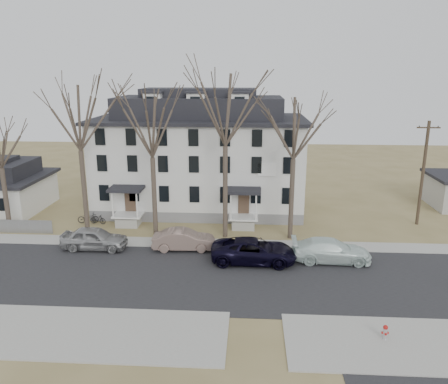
# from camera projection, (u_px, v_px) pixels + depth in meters

# --- Properties ---
(ground) EXTENTS (120.00, 120.00, 0.00)m
(ground) POSITION_uv_depth(u_px,v_px,m) (201.00, 291.00, 27.96)
(ground) COLOR olive
(ground) RESTS_ON ground
(main_road) EXTENTS (120.00, 10.00, 0.04)m
(main_road) POSITION_uv_depth(u_px,v_px,m) (204.00, 277.00, 29.89)
(main_road) COLOR #27272A
(main_road) RESTS_ON ground
(far_sidewalk) EXTENTS (120.00, 2.00, 0.08)m
(far_sidewalk) POSITION_uv_depth(u_px,v_px,m) (212.00, 244.00, 35.66)
(far_sidewalk) COLOR #A09F97
(far_sidewalk) RESTS_ON ground
(near_sidewalk_right) EXTENTS (14.00, 5.00, 0.08)m
(near_sidewalk_right) POSITION_uv_depth(u_px,v_px,m) (421.00, 346.00, 22.44)
(near_sidewalk_right) COLOR #A09F97
(near_sidewalk_right) RESTS_ON ground
(near_sidewalk_left) EXTENTS (20.00, 5.00, 0.08)m
(near_sidewalk_left) POSITION_uv_depth(u_px,v_px,m) (43.00, 332.00, 23.63)
(near_sidewalk_left) COLOR #A09F97
(near_sidewalk_left) RESTS_ON ground
(yellow_curb) EXTENTS (14.00, 0.25, 0.06)m
(yellow_curb) POSITION_uv_depth(u_px,v_px,m) (274.00, 250.00, 34.49)
(yellow_curb) COLOR gold
(yellow_curb) RESTS_ON ground
(boarding_house) EXTENTS (20.80, 12.36, 12.05)m
(boarding_house) POSITION_uv_depth(u_px,v_px,m) (200.00, 156.00, 43.92)
(boarding_house) COLOR slate
(boarding_house) RESTS_ON ground
(small_house) EXTENTS (8.70, 8.70, 5.00)m
(small_house) POSITION_uv_depth(u_px,v_px,m) (2.00, 188.00, 44.06)
(small_house) COLOR silver
(small_house) RESTS_ON ground
(tree_far_left) EXTENTS (8.40, 8.40, 13.72)m
(tree_far_left) POSITION_uv_depth(u_px,v_px,m) (77.00, 113.00, 35.29)
(tree_far_left) COLOR #473B31
(tree_far_left) RESTS_ON ground
(tree_mid_left) EXTENTS (7.80, 7.80, 12.74)m
(tree_mid_left) POSITION_uv_depth(u_px,v_px,m) (151.00, 123.00, 35.13)
(tree_mid_left) COLOR #473B31
(tree_mid_left) RESTS_ON ground
(tree_center) EXTENTS (9.00, 9.00, 14.70)m
(tree_center) POSITION_uv_depth(u_px,v_px,m) (225.00, 105.00, 34.38)
(tree_center) COLOR #473B31
(tree_center) RESTS_ON ground
(tree_mid_right) EXTENTS (7.80, 7.80, 12.74)m
(tree_mid_right) POSITION_uv_depth(u_px,v_px,m) (295.00, 124.00, 34.45)
(tree_mid_right) COLOR #473B31
(tree_mid_right) RESTS_ON ground
(utility_pole_far) EXTENTS (2.00, 0.28, 9.50)m
(utility_pole_far) POSITION_uv_depth(u_px,v_px,m) (423.00, 172.00, 39.02)
(utility_pole_far) COLOR #3D3023
(utility_pole_far) RESTS_ON ground
(car_silver) EXTENTS (5.19, 2.12, 1.76)m
(car_silver) POSITION_uv_depth(u_px,v_px,m) (94.00, 239.00, 34.41)
(car_silver) COLOR #A1A1A1
(car_silver) RESTS_ON ground
(car_tan) EXTENTS (5.00, 2.01, 1.62)m
(car_tan) POSITION_uv_depth(u_px,v_px,m) (184.00, 240.00, 34.32)
(car_tan) COLOR #846C60
(car_tan) RESTS_ON ground
(car_navy) EXTENTS (6.34, 3.03, 1.74)m
(car_navy) POSITION_uv_depth(u_px,v_px,m) (254.00, 251.00, 32.04)
(car_navy) COLOR black
(car_navy) RESTS_ON ground
(car_white) EXTENTS (5.84, 2.44, 1.69)m
(car_white) POSITION_uv_depth(u_px,v_px,m) (331.00, 251.00, 32.18)
(car_white) COLOR silver
(car_white) RESTS_ON ground
(bicycle_left) EXTENTS (2.00, 0.93, 1.01)m
(bicycle_left) POSITION_uv_depth(u_px,v_px,m) (88.00, 218.00, 40.42)
(bicycle_left) COLOR black
(bicycle_left) RESTS_ON ground
(bicycle_right) EXTENTS (1.58, 0.67, 0.92)m
(bicycle_right) POSITION_uv_depth(u_px,v_px,m) (98.00, 220.00, 40.15)
(bicycle_right) COLOR black
(bicycle_right) RESTS_ON ground
(fire_hydrant) EXTENTS (0.36, 0.34, 0.87)m
(fire_hydrant) POSITION_uv_depth(u_px,v_px,m) (385.00, 333.00, 22.80)
(fire_hydrant) COLOR #B7B7BA
(fire_hydrant) RESTS_ON ground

